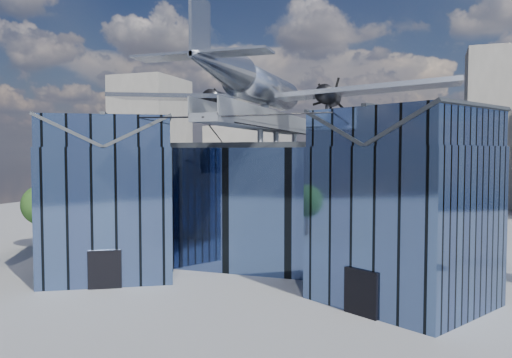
% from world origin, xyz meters
% --- Properties ---
extents(ground_plane, '(120.00, 120.00, 0.00)m').
position_xyz_m(ground_plane, '(0.00, 0.00, 0.00)').
color(ground_plane, gray).
extents(museum, '(32.88, 24.50, 17.60)m').
position_xyz_m(museum, '(0.00, 5.82, 5.54)').
color(museum, '#445B8A').
rests_on(museum, ground).
extents(bg_towers, '(77.00, 24.50, 26.00)m').
position_xyz_m(bg_towers, '(1.45, 50.49, 10.01)').
color(bg_towers, slate).
rests_on(bg_towers, ground).
extents(tree_side_w, '(4.92, 4.92, 6.06)m').
position_xyz_m(tree_side_w, '(-23.05, 5.81, 4.10)').
color(tree_side_w, black).
rests_on(tree_side_w, ground).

